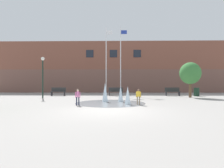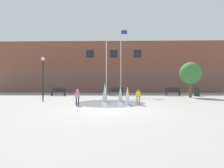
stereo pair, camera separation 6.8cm
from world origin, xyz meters
name	(u,v)px [view 2 (the right image)]	position (x,y,z in m)	size (l,w,h in m)	color
ground_plane	(109,111)	(0.00, 0.00, 0.00)	(100.00, 100.00, 0.00)	gray
library_building	(114,68)	(0.00, 20.14, 3.83)	(36.00, 6.05, 7.65)	brown
splash_fountain	(114,96)	(0.22, 3.66, 0.49)	(4.79, 4.79, 1.41)	gray
park_bench_far_left	(59,91)	(-5.98, 10.39, 0.48)	(1.60, 0.44, 0.91)	#28282D
park_bench_under_right_flagpole	(116,91)	(0.33, 10.56, 0.48)	(1.60, 0.44, 0.91)	#28282D
park_bench_far_right	(173,91)	(6.49, 10.45, 0.48)	(1.60, 0.44, 0.91)	#28282D
child_in_fountain	(138,96)	(1.73, 2.39, 0.58)	(0.31, 0.20, 0.99)	#89755B
child_with_pink_shirt	(77,96)	(-2.02, 1.97, 0.58)	(0.31, 0.22, 0.99)	#1E233D
flagpole_left	(107,59)	(-0.80, 12.30, 4.30)	(0.80, 0.10, 8.10)	silver
flagpole_right	(121,59)	(0.94, 12.30, 4.31)	(0.80, 0.10, 8.13)	silver
lamp_post_left_lane	(43,71)	(-6.47, 7.46, 2.50)	(0.32, 0.32, 3.81)	#192D23
trash_can	(197,92)	(8.89, 10.02, 0.45)	(0.56, 0.56, 0.90)	#193323
street_tree_near_building	(190,73)	(7.48, 8.28, 2.32)	(1.97, 1.97, 3.38)	brown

